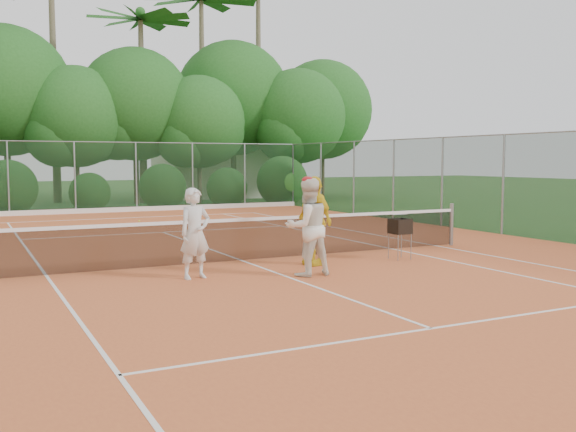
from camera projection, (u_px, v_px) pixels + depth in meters
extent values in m
plane|color=#254D1B|center=(243.00, 262.00, 14.21)|extent=(120.00, 120.00, 0.00)
cube|color=#CF612F|center=(243.00, 262.00, 14.20)|extent=(18.00, 36.00, 0.02)
cube|color=beige|center=(226.00, 172.00, 39.45)|extent=(8.00, 5.00, 3.00)
cylinder|color=gray|center=(451.00, 224.00, 16.83)|extent=(0.10, 0.10, 1.10)
cube|color=black|center=(243.00, 241.00, 14.16)|extent=(11.87, 0.03, 0.86)
cube|color=white|center=(243.00, 220.00, 14.12)|extent=(11.87, 0.04, 0.07)
imported|color=silver|center=(195.00, 233.00, 12.06)|extent=(0.69, 0.52, 1.72)
imported|color=white|center=(307.00, 227.00, 12.36)|extent=(0.93, 0.74, 1.89)
ellipsoid|color=#B01719|center=(308.00, 180.00, 12.28)|extent=(0.22, 0.22, 0.14)
imported|color=yellow|center=(314.00, 221.00, 13.65)|extent=(0.56, 1.15, 1.90)
cylinder|color=gray|center=(398.00, 248.00, 14.25)|extent=(0.02, 0.02, 0.58)
cylinder|color=gray|center=(401.00, 245.00, 14.73)|extent=(0.02, 0.02, 0.58)
cube|color=black|center=(400.00, 226.00, 14.45)|extent=(0.40, 0.40, 0.34)
sphere|color=#D1DF33|center=(171.00, 223.00, 22.58)|extent=(0.07, 0.07, 0.07)
sphere|color=#C3D631|center=(139.00, 221.00, 23.26)|extent=(0.07, 0.07, 0.07)
sphere|color=#BCCF30|center=(222.00, 219.00, 23.83)|extent=(0.07, 0.07, 0.07)
cube|color=white|center=(123.00, 218.00, 24.76)|extent=(11.03, 0.06, 0.01)
cube|color=white|center=(438.00, 246.00, 16.68)|extent=(0.06, 23.77, 0.01)
cube|color=white|center=(47.00, 276.00, 12.35)|extent=(0.06, 23.77, 0.01)
cube|color=white|center=(395.00, 249.00, 16.06)|extent=(0.06, 23.77, 0.01)
cube|color=white|center=(163.00, 232.00, 19.89)|extent=(8.23, 0.06, 0.01)
cube|color=white|center=(431.00, 328.00, 8.52)|extent=(8.23, 0.06, 0.01)
cube|color=white|center=(243.00, 261.00, 14.20)|extent=(0.06, 12.80, 0.01)
cube|color=#19381E|center=(106.00, 177.00, 27.40)|extent=(18.00, 0.02, 3.00)
cylinder|color=gray|center=(293.00, 175.00, 31.46)|extent=(0.07, 0.07, 3.00)
cylinder|color=gray|center=(293.00, 175.00, 31.46)|extent=(0.07, 0.07, 3.00)
cylinder|color=brown|center=(8.00, 160.00, 31.09)|extent=(0.31, 0.31, 4.50)
sphere|color=#21541C|center=(5.00, 91.00, 30.80)|extent=(6.30, 6.30, 6.30)
cylinder|color=brown|center=(77.00, 170.00, 31.15)|extent=(0.24, 0.24, 3.50)
sphere|color=#21541C|center=(76.00, 117.00, 30.92)|extent=(4.90, 4.90, 4.90)
cylinder|color=brown|center=(136.00, 164.00, 32.92)|extent=(0.28, 0.28, 4.10)
sphere|color=#21541C|center=(135.00, 104.00, 32.66)|extent=(5.74, 5.74, 5.74)
cylinder|color=brown|center=(199.00, 171.00, 33.24)|extent=(0.23, 0.23, 3.40)
sphere|color=#21541C|center=(199.00, 122.00, 33.02)|extent=(4.76, 4.76, 4.76)
cylinder|color=brown|center=(234.00, 159.00, 36.93)|extent=(0.32, 0.32, 4.65)
sphere|color=#21541C|center=(233.00, 98.00, 36.63)|extent=(6.51, 6.51, 6.51)
cylinder|color=brown|center=(298.00, 166.00, 36.28)|extent=(0.26, 0.26, 3.80)
sphere|color=#21541C|center=(298.00, 116.00, 36.04)|extent=(5.32, 5.32, 5.32)
cylinder|color=brown|center=(322.00, 162.00, 38.81)|extent=(0.29, 0.29, 4.25)
sphere|color=#21541C|center=(323.00, 110.00, 38.54)|extent=(5.95, 5.95, 5.95)
cone|color=brown|center=(53.00, 60.00, 33.53)|extent=(0.44, 0.44, 15.00)
cone|color=brown|center=(142.00, 107.00, 33.33)|extent=(0.44, 0.44, 10.00)
sphere|color=#21541C|center=(140.00, 12.00, 32.91)|extent=(0.50, 0.50, 0.50)
cone|color=brown|center=(202.00, 95.00, 36.83)|extent=(0.44, 0.44, 12.00)
cone|color=brown|center=(258.00, 83.00, 39.43)|extent=(0.44, 0.44, 14.00)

